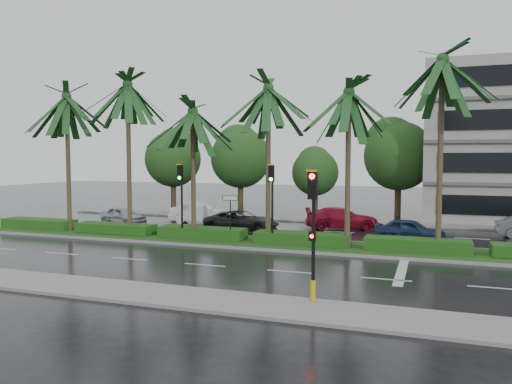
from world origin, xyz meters
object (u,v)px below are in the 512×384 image
(car_white, at_px, (201,213))
(car_darkgrey, at_px, (242,221))
(car_red, at_px, (342,218))
(signal_near, at_px, (313,230))
(car_silver, at_px, (123,216))
(car_blue, at_px, (410,230))
(signal_median_left, at_px, (181,190))
(street_sign, at_px, (230,206))

(car_white, height_order, car_darkgrey, car_white)
(car_white, xyz_separation_m, car_red, (10.51, 0.28, -0.04))
(signal_near, xyz_separation_m, car_silver, (-17.50, 14.90, -1.86))
(car_silver, height_order, car_blue, car_blue)
(signal_median_left, relative_size, car_darkgrey, 0.89)
(street_sign, bearing_deg, car_white, 125.83)
(signal_near, bearing_deg, car_blue, 79.81)
(car_silver, bearing_deg, street_sign, -99.73)
(signal_near, height_order, car_silver, signal_near)
(car_white, relative_size, car_darkgrey, 0.94)
(signal_median_left, distance_m, car_white, 8.64)
(signal_median_left, bearing_deg, car_white, 108.13)
(signal_near, height_order, car_red, signal_near)
(car_silver, xyz_separation_m, car_darkgrey, (9.40, -0.43, 0.04))
(street_sign, distance_m, car_white, 9.66)
(car_blue, bearing_deg, signal_near, 176.62)
(car_silver, distance_m, car_white, 5.61)
(signal_median_left, bearing_deg, street_sign, 3.47)
(car_darkgrey, bearing_deg, car_red, -64.81)
(car_red, bearing_deg, signal_median_left, 120.51)
(car_silver, bearing_deg, car_blue, -76.96)
(signal_median_left, bearing_deg, car_blue, 18.67)
(signal_near, distance_m, car_silver, 23.06)
(car_red, xyz_separation_m, car_blue, (4.59, -4.00, -0.05))
(car_silver, distance_m, car_darkgrey, 9.41)
(street_sign, distance_m, car_darkgrey, 4.95)
(street_sign, xyz_separation_m, car_darkgrey, (-1.10, 4.61, -1.44))
(street_sign, relative_size, car_darkgrey, 0.53)
(car_silver, relative_size, car_white, 0.82)
(signal_near, distance_m, signal_median_left, 13.93)
(signal_median_left, bearing_deg, car_darkgrey, 68.33)
(signal_median_left, distance_m, car_blue, 13.40)
(signal_near, relative_size, signal_median_left, 1.00)
(car_red, distance_m, car_blue, 6.09)
(car_white, height_order, car_red, car_white)
(signal_median_left, height_order, car_white, signal_median_left)
(signal_median_left, distance_m, car_darkgrey, 5.65)
(car_white, bearing_deg, street_sign, -160.29)
(signal_median_left, distance_m, car_red, 11.63)
(signal_near, distance_m, car_darkgrey, 16.69)
(car_silver, distance_m, car_red, 15.70)
(car_silver, bearing_deg, signal_median_left, -108.93)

